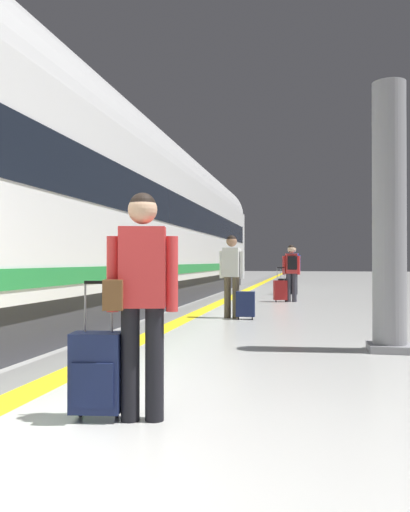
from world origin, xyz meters
The scene contains 13 objects.
ground_plane centered at (0.00, 0.00, 0.00)m, with size 120.00×120.00×0.00m, color silver.
safety_line_strip centered at (-0.74, 10.00, 0.00)m, with size 0.36×80.00×0.01m, color yellow.
tactile_edge_band centered at (-1.10, 10.00, 0.00)m, with size 0.68×80.00×0.01m, color slate.
high_speed_train centered at (-2.91, 8.89, 2.50)m, with size 2.94×30.37×4.97m.
traveller_foreground centered at (0.54, 0.55, 1.00)m, with size 0.56×0.37×1.72m.
rolling_suitcase_foreground centered at (0.21, 0.51, 0.36)m, with size 0.41×0.28×1.05m.
passenger_near centered at (0.19, 7.65, 1.02)m, with size 0.54×0.26×1.76m.
suitcase_near centered at (0.51, 7.45, 0.32)m, with size 0.39×0.25×0.58m.
passenger_mid centered at (1.29, 12.31, 1.00)m, with size 0.52×0.37×1.69m.
suitcase_mid centered at (0.96, 12.22, 0.35)m, with size 0.42×0.32×1.03m.
passenger_far centered at (1.23, 15.84, 1.02)m, with size 0.52×0.31×1.75m.
suitcase_far centered at (0.91, 15.71, 0.32)m, with size 0.41×0.29×0.96m.
platform_pillar centered at (2.85, 4.07, 1.72)m, with size 0.56×0.56×3.60m.
Camera 1 is at (1.79, -3.18, 1.20)m, focal length 36.21 mm.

